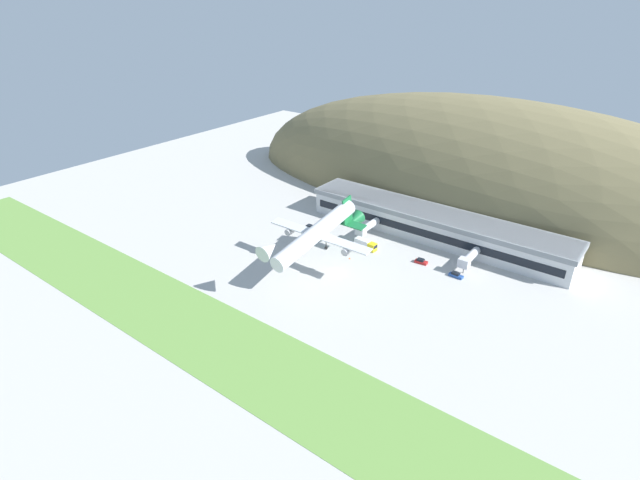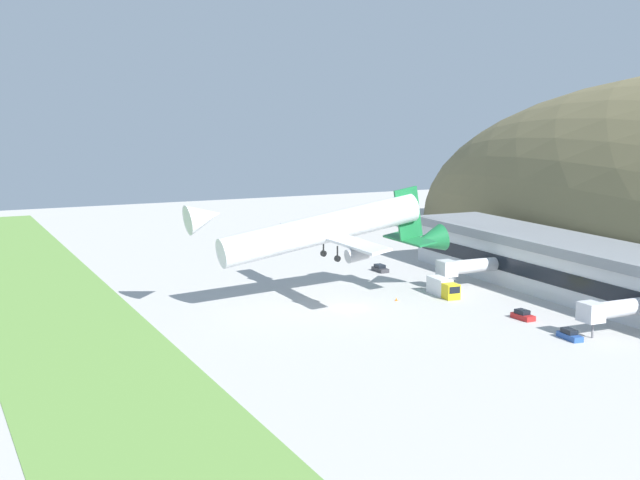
{
  "view_description": "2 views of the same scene",
  "coord_description": "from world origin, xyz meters",
  "px_view_note": "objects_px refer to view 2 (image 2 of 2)",
  "views": [
    {
      "loc": [
        78.34,
        -111.57,
        81.02
      ],
      "look_at": [
        -3.95,
        -3.24,
        11.78
      ],
      "focal_mm": 28.0,
      "sensor_mm": 36.0,
      "label": 1
    },
    {
      "loc": [
        131.51,
        -66.74,
        35.13
      ],
      "look_at": [
        -3.61,
        -3.84,
        11.5
      ],
      "focal_mm": 50.0,
      "sensor_mm": 36.0,
      "label": 2
    }
  ],
  "objects_px": {
    "traffic_cone_0": "(396,299)",
    "jetway_1": "(611,310)",
    "cargo_airplane": "(326,230)",
    "service_car_2": "(523,315)",
    "service_car_1": "(380,269)",
    "jetway_0": "(465,267)",
    "service_car_0": "(570,335)",
    "terminal_building": "(597,270)",
    "fuel_truck": "(443,288)"
  },
  "relations": [
    {
      "from": "service_car_1",
      "to": "service_car_2",
      "type": "distance_m",
      "value": 45.08
    },
    {
      "from": "cargo_airplane",
      "to": "jetway_0",
      "type": "bearing_deg",
      "value": 89.15
    },
    {
      "from": "jetway_1",
      "to": "traffic_cone_0",
      "type": "height_order",
      "value": "jetway_1"
    },
    {
      "from": "service_car_2",
      "to": "jetway_1",
      "type": "bearing_deg",
      "value": 22.2
    },
    {
      "from": "jetway_0",
      "to": "terminal_building",
      "type": "bearing_deg",
      "value": 36.23
    },
    {
      "from": "service_car_1",
      "to": "jetway_1",
      "type": "bearing_deg",
      "value": 6.81
    },
    {
      "from": "service_car_1",
      "to": "traffic_cone_0",
      "type": "relative_size",
      "value": 7.37
    },
    {
      "from": "jetway_0",
      "to": "jetway_1",
      "type": "relative_size",
      "value": 1.03
    },
    {
      "from": "jetway_0",
      "to": "fuel_truck",
      "type": "relative_size",
      "value": 1.48
    },
    {
      "from": "service_car_2",
      "to": "fuel_truck",
      "type": "distance_m",
      "value": 20.36
    },
    {
      "from": "cargo_airplane",
      "to": "service_car_2",
      "type": "height_order",
      "value": "cargo_airplane"
    },
    {
      "from": "service_car_0",
      "to": "service_car_1",
      "type": "distance_m",
      "value": 57.77
    },
    {
      "from": "jetway_1",
      "to": "service_car_0",
      "type": "xyz_separation_m",
      "value": [
        -0.89,
        -6.82,
        -3.36
      ]
    },
    {
      "from": "jetway_1",
      "to": "fuel_truck",
      "type": "height_order",
      "value": "jetway_1"
    },
    {
      "from": "cargo_airplane",
      "to": "service_car_0",
      "type": "relative_size",
      "value": 10.74
    },
    {
      "from": "service_car_0",
      "to": "service_car_2",
      "type": "height_order",
      "value": "service_car_2"
    },
    {
      "from": "jetway_0",
      "to": "traffic_cone_0",
      "type": "bearing_deg",
      "value": -75.96
    },
    {
      "from": "traffic_cone_0",
      "to": "jetway_1",
      "type": "bearing_deg",
      "value": 27.13
    },
    {
      "from": "terminal_building",
      "to": "service_car_1",
      "type": "height_order",
      "value": "terminal_building"
    },
    {
      "from": "terminal_building",
      "to": "service_car_1",
      "type": "bearing_deg",
      "value": -152.18
    },
    {
      "from": "service_car_0",
      "to": "service_car_1",
      "type": "xyz_separation_m",
      "value": [
        -57.77,
        -0.19,
        -0.02
      ]
    },
    {
      "from": "cargo_airplane",
      "to": "terminal_building",
      "type": "bearing_deg",
      "value": 65.04
    },
    {
      "from": "terminal_building",
      "to": "fuel_truck",
      "type": "distance_m",
      "value": 26.96
    },
    {
      "from": "jetway_1",
      "to": "traffic_cone_0",
      "type": "relative_size",
      "value": 20.59
    },
    {
      "from": "jetway_1",
      "to": "fuel_truck",
      "type": "distance_m",
      "value": 34.8
    },
    {
      "from": "cargo_airplane",
      "to": "service_car_0",
      "type": "xyz_separation_m",
      "value": [
        37.71,
        22.0,
        -12.0
      ]
    },
    {
      "from": "cargo_airplane",
      "to": "service_car_2",
      "type": "bearing_deg",
      "value": 42.94
    },
    {
      "from": "service_car_2",
      "to": "traffic_cone_0",
      "type": "distance_m",
      "value": 23.47
    },
    {
      "from": "jetway_1",
      "to": "service_car_1",
      "type": "bearing_deg",
      "value": -173.19
    },
    {
      "from": "service_car_1",
      "to": "traffic_cone_0",
      "type": "distance_m",
      "value": 26.86
    },
    {
      "from": "jetway_0",
      "to": "cargo_airplane",
      "type": "bearing_deg",
      "value": -90.85
    },
    {
      "from": "jetway_1",
      "to": "traffic_cone_0",
      "type": "xyz_separation_m",
      "value": [
        -33.89,
        -17.36,
        -3.71
      ]
    },
    {
      "from": "cargo_airplane",
      "to": "service_car_0",
      "type": "distance_m",
      "value": 45.27
    },
    {
      "from": "terminal_building",
      "to": "service_car_0",
      "type": "height_order",
      "value": "terminal_building"
    },
    {
      "from": "jetway_1",
      "to": "service_car_2",
      "type": "bearing_deg",
      "value": -157.8
    },
    {
      "from": "fuel_truck",
      "to": "traffic_cone_0",
      "type": "bearing_deg",
      "value": -90.31
    },
    {
      "from": "service_car_0",
      "to": "fuel_truck",
      "type": "height_order",
      "value": "fuel_truck"
    },
    {
      "from": "terminal_building",
      "to": "service_car_1",
      "type": "relative_size",
      "value": 22.63
    },
    {
      "from": "jetway_0",
      "to": "service_car_2",
      "type": "distance_m",
      "value": 25.37
    },
    {
      "from": "cargo_airplane",
      "to": "fuel_truck",
      "type": "distance_m",
      "value": 24.31
    },
    {
      "from": "jetway_1",
      "to": "fuel_truck",
      "type": "relative_size",
      "value": 1.43
    },
    {
      "from": "service_car_0",
      "to": "fuel_truck",
      "type": "xyz_separation_m",
      "value": [
        -32.94,
        -0.93,
        0.87
      ]
    },
    {
      "from": "terminal_building",
      "to": "jetway_0",
      "type": "xyz_separation_m",
      "value": [
        -19.56,
        -14.33,
        -1.64
      ]
    },
    {
      "from": "cargo_airplane",
      "to": "service_car_2",
      "type": "xyz_separation_m",
      "value": [
        24.99,
        23.26,
        -11.99
      ]
    },
    {
      "from": "terminal_building",
      "to": "jetway_1",
      "type": "xyz_separation_m",
      "value": [
        18.61,
        -14.13,
        -1.64
      ]
    },
    {
      "from": "terminal_building",
      "to": "cargo_airplane",
      "type": "relative_size",
      "value": 1.96
    },
    {
      "from": "jetway_0",
      "to": "service_car_2",
      "type": "relative_size",
      "value": 2.92
    },
    {
      "from": "service_car_0",
      "to": "fuel_truck",
      "type": "relative_size",
      "value": 0.55
    },
    {
      "from": "cargo_airplane",
      "to": "service_car_0",
      "type": "height_order",
      "value": "cargo_airplane"
    },
    {
      "from": "service_car_2",
      "to": "jetway_0",
      "type": "bearing_deg",
      "value": 167.72
    }
  ]
}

